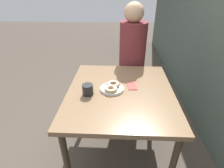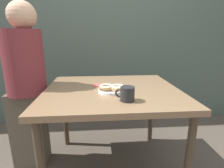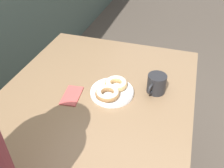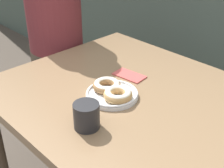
# 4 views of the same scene
# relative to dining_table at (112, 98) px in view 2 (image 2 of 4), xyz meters

# --- Properties ---
(wall_back) EXTENTS (8.00, 0.05, 2.60)m
(wall_back) POSITION_rel_dining_table_xyz_m (0.00, 0.99, 0.62)
(wall_back) COLOR #47564C
(wall_back) RESTS_ON ground_plane
(dining_table) EXTENTS (1.06, 0.94, 0.76)m
(dining_table) POSITION_rel_dining_table_xyz_m (0.00, 0.00, 0.00)
(dining_table) COLOR #846647
(dining_table) RESTS_ON ground_plane
(donut_plate) EXTENTS (0.24, 0.21, 0.05)m
(donut_plate) POSITION_rel_dining_table_xyz_m (-0.01, -0.08, 0.10)
(donut_plate) COLOR white
(donut_plate) RESTS_ON dining_table
(coffee_mug) EXTENTS (0.13, 0.09, 0.10)m
(coffee_mug) POSITION_rel_dining_table_xyz_m (0.07, -0.28, 0.13)
(coffee_mug) COLOR #232326
(coffee_mug) RESTS_ON dining_table
(person_figure) EXTENTS (0.33, 0.32, 1.42)m
(person_figure) POSITION_rel_dining_table_xyz_m (-0.72, 0.14, 0.08)
(person_figure) COLOR brown
(person_figure) RESTS_ON ground_plane
(napkin) EXTENTS (0.15, 0.10, 0.01)m
(napkin) POSITION_rel_dining_table_xyz_m (-0.08, 0.11, 0.08)
(napkin) COLOR #BC4C47
(napkin) RESTS_ON dining_table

